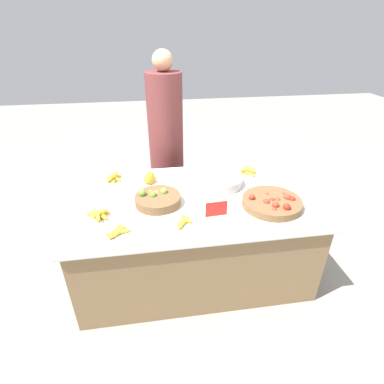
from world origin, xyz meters
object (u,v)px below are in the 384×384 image
metal_bowl (219,180)px  price_sign (216,209)px  tomato_basket (272,202)px  lime_bowl (158,199)px  vendor_person (166,143)px

metal_bowl → price_sign: 0.45m
tomato_basket → metal_bowl: size_ratio=1.15×
lime_bowl → price_sign: price_sign is taller
vendor_person → tomato_basket: bearing=-59.9°
tomato_basket → vendor_person: (-0.66, 1.13, 0.06)m
lime_bowl → price_sign: size_ratio=2.19×
price_sign → vendor_person: bearing=97.3°
vendor_person → price_sign: bearing=-78.5°
vendor_person → metal_bowl: bearing=-64.5°
metal_bowl → vendor_person: size_ratio=0.23×
tomato_basket → price_sign: 0.42m
metal_bowl → price_sign: price_sign is taller
tomato_basket → price_sign: bearing=-171.8°
tomato_basket → vendor_person: size_ratio=0.27×
tomato_basket → vendor_person: bearing=120.1°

